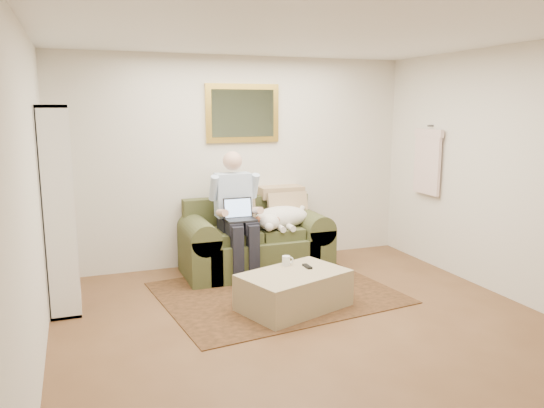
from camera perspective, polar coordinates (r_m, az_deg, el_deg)
room_shell at (r=4.72m, az=3.90°, el=2.10°), size 4.51×5.00×2.61m
rug at (r=5.80m, az=0.45°, el=-9.51°), size 2.60×2.18×0.01m
sofa at (r=6.47m, az=-1.84°, el=-4.63°), size 1.75×0.89×1.05m
seated_man at (r=6.14m, az=-3.71°, el=-1.30°), size 0.58×0.82×1.47m
laptop at (r=6.07m, az=-3.53°, el=-1.09°), size 0.34×0.27×0.25m
sleeping_dog at (r=6.41m, az=1.05°, el=-1.40°), size 0.72×0.45×0.27m
ottoman at (r=5.32m, az=2.36°, el=-9.29°), size 1.19×0.96×0.37m
coffee_mug at (r=5.47m, az=1.53°, el=-6.12°), size 0.08×0.08×0.10m
tv_remote at (r=5.43m, az=3.81°, el=-6.71°), size 0.05×0.15×0.02m
bookshelf at (r=5.59m, az=-21.87°, el=-0.44°), size 0.28×0.80×2.00m
wall_mirror at (r=6.67m, az=-3.17°, el=9.72°), size 0.94×0.04×0.72m
hanging_shirt at (r=6.90m, az=16.38°, el=4.76°), size 0.06×0.52×0.90m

